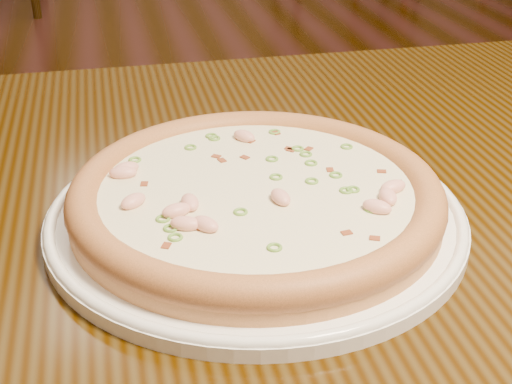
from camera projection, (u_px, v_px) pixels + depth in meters
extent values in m
plane|color=black|center=(331.00, 262.00, 1.89)|extent=(9.00, 9.00, 0.00)
cube|color=black|center=(366.00, 201.00, 0.69)|extent=(1.20, 0.80, 0.04)
cylinder|color=white|center=(256.00, 216.00, 0.61)|extent=(0.36, 0.36, 0.01)
torus|color=white|center=(256.00, 210.00, 0.61)|extent=(0.36, 0.36, 0.01)
cylinder|color=#CE8350|center=(256.00, 201.00, 0.61)|extent=(0.31, 0.31, 0.02)
torus|color=#C36F3C|center=(256.00, 192.00, 0.60)|extent=(0.32, 0.32, 0.03)
cylinder|color=beige|center=(256.00, 189.00, 0.60)|extent=(0.27, 0.27, 0.00)
ellipsoid|color=#F2B29E|center=(126.00, 169.00, 0.62)|extent=(0.03, 0.02, 0.01)
ellipsoid|color=#F2B29E|center=(133.00, 201.00, 0.57)|extent=(0.03, 0.03, 0.01)
ellipsoid|color=#F2B29E|center=(186.00, 224.00, 0.54)|extent=(0.03, 0.02, 0.01)
ellipsoid|color=#F2B29E|center=(205.00, 224.00, 0.54)|extent=(0.03, 0.03, 0.01)
ellipsoid|color=#F2B29E|center=(377.00, 207.00, 0.56)|extent=(0.03, 0.03, 0.01)
ellipsoid|color=#F2B29E|center=(244.00, 136.00, 0.68)|extent=(0.03, 0.03, 0.01)
ellipsoid|color=#F2B29E|center=(123.00, 173.00, 0.62)|extent=(0.03, 0.02, 0.01)
ellipsoid|color=#F2B29E|center=(388.00, 197.00, 0.58)|extent=(0.02, 0.03, 0.01)
ellipsoid|color=#F2B29E|center=(190.00, 202.00, 0.57)|extent=(0.02, 0.02, 0.01)
ellipsoid|color=#F2B29E|center=(393.00, 187.00, 0.59)|extent=(0.03, 0.02, 0.01)
ellipsoid|color=#F2B29E|center=(176.00, 210.00, 0.56)|extent=(0.03, 0.02, 0.01)
ellipsoid|color=#F2B29E|center=(281.00, 197.00, 0.58)|extent=(0.02, 0.03, 0.01)
cube|color=maroon|center=(144.00, 185.00, 0.60)|extent=(0.01, 0.01, 0.00)
cube|color=maroon|center=(276.00, 134.00, 0.70)|extent=(0.01, 0.01, 0.00)
cube|color=maroon|center=(245.00, 158.00, 0.65)|extent=(0.01, 0.01, 0.00)
cube|color=maroon|center=(222.00, 161.00, 0.64)|extent=(0.01, 0.01, 0.00)
cube|color=maroon|center=(291.00, 151.00, 0.66)|extent=(0.01, 0.01, 0.00)
cube|color=maroon|center=(166.00, 247.00, 0.52)|extent=(0.01, 0.01, 0.00)
cube|color=maroon|center=(127.00, 175.00, 0.62)|extent=(0.01, 0.01, 0.00)
cube|color=maroon|center=(375.00, 239.00, 0.53)|extent=(0.01, 0.01, 0.00)
cube|color=maroon|center=(309.00, 150.00, 0.67)|extent=(0.01, 0.01, 0.00)
cube|color=maroon|center=(382.00, 172.00, 0.63)|extent=(0.01, 0.01, 0.00)
cube|color=maroon|center=(398.00, 183.00, 0.61)|extent=(0.01, 0.01, 0.00)
cube|color=maroon|center=(347.00, 234.00, 0.54)|extent=(0.01, 0.01, 0.00)
cube|color=maroon|center=(251.00, 142.00, 0.68)|extent=(0.01, 0.01, 0.00)
cube|color=maroon|center=(330.00, 171.00, 0.63)|extent=(0.01, 0.01, 0.00)
cube|color=maroon|center=(197.00, 228.00, 0.54)|extent=(0.01, 0.01, 0.00)
cube|color=maroon|center=(289.00, 149.00, 0.67)|extent=(0.01, 0.01, 0.00)
cube|color=maroon|center=(216.00, 157.00, 0.65)|extent=(0.01, 0.01, 0.00)
torus|color=#5F9033|center=(190.00, 148.00, 0.67)|extent=(0.02, 0.02, 0.00)
torus|color=#5F9033|center=(163.00, 219.00, 0.55)|extent=(0.02, 0.02, 0.00)
torus|color=#5F9033|center=(347.00, 147.00, 0.67)|extent=(0.02, 0.02, 0.00)
torus|color=#5F9033|center=(175.00, 237.00, 0.53)|extent=(0.02, 0.02, 0.00)
torus|color=#5F9033|center=(276.00, 177.00, 0.62)|extent=(0.01, 0.01, 0.00)
torus|color=#5F9033|center=(306.00, 154.00, 0.66)|extent=(0.02, 0.02, 0.00)
torus|color=#5F9033|center=(311.00, 163.00, 0.64)|extent=(0.01, 0.01, 0.00)
torus|color=#5F9033|center=(312.00, 181.00, 0.61)|extent=(0.01, 0.01, 0.00)
torus|color=#5F9033|center=(372.00, 209.00, 0.57)|extent=(0.01, 0.01, 0.00)
torus|color=#5F9033|center=(272.00, 159.00, 0.65)|extent=(0.02, 0.02, 0.00)
torus|color=#5F9033|center=(346.00, 191.00, 0.59)|extent=(0.02, 0.02, 0.00)
torus|color=#5F9033|center=(298.00, 149.00, 0.67)|extent=(0.02, 0.02, 0.00)
torus|color=#5F9033|center=(336.00, 175.00, 0.62)|extent=(0.01, 0.01, 0.00)
torus|color=#5F9033|center=(274.00, 248.00, 0.52)|extent=(0.02, 0.02, 0.00)
torus|color=#5F9033|center=(353.00, 190.00, 0.59)|extent=(0.01, 0.01, 0.00)
torus|color=#5F9033|center=(214.00, 138.00, 0.69)|extent=(0.01, 0.01, 0.00)
torus|color=#5F9033|center=(171.00, 228.00, 0.54)|extent=(0.01, 0.01, 0.00)
torus|color=#5F9033|center=(275.00, 132.00, 0.70)|extent=(0.02, 0.02, 0.00)
torus|color=#5F9033|center=(211.00, 136.00, 0.69)|extent=(0.02, 0.02, 0.00)
torus|color=#5F9033|center=(135.00, 160.00, 0.64)|extent=(0.02, 0.02, 0.00)
torus|color=#5F9033|center=(241.00, 212.00, 0.56)|extent=(0.01, 0.01, 0.00)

